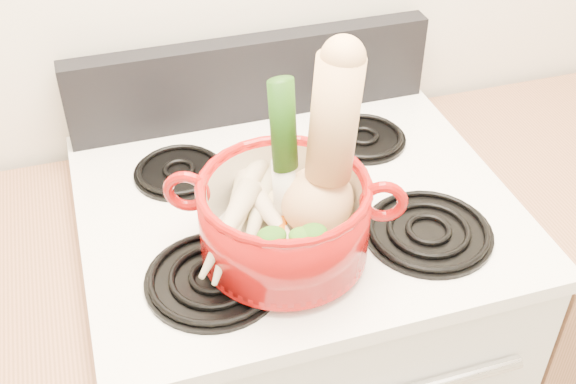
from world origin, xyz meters
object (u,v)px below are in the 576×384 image
object	(u,v)px
squash	(324,149)
leek	(285,157)
dutch_oven	(284,218)
stove_body	(294,367)

from	to	relation	value
squash	leek	distance (m)	0.06
leek	dutch_oven	bearing A→B (deg)	-119.53
stove_body	leek	world-z (taller)	leek
stove_body	squash	bearing A→B (deg)	-89.18
dutch_oven	leek	distance (m)	0.10
stove_body	squash	xyz separation A→B (m)	(0.00, -0.13, 0.69)
stove_body	dutch_oven	xyz separation A→B (m)	(-0.06, -0.14, 0.58)
dutch_oven	squash	xyz separation A→B (m)	(0.07, 0.01, 0.12)
stove_body	dutch_oven	size ratio (longest dim) A/B	3.36
dutch_oven	leek	size ratio (longest dim) A/B	0.99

